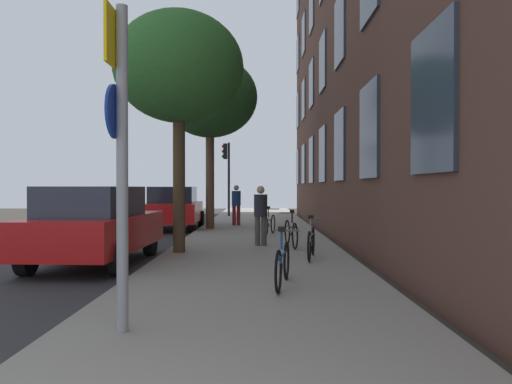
% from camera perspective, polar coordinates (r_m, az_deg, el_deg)
% --- Properties ---
extents(ground_plane, '(41.80, 41.80, 0.00)m').
position_cam_1_polar(ground_plane, '(16.20, -12.54, -5.16)').
color(ground_plane, '#332D28').
extents(road_asphalt, '(7.00, 38.00, 0.01)m').
position_cam_1_polar(road_asphalt, '(16.79, -19.57, -4.96)').
color(road_asphalt, '#2D2D30').
rests_on(road_asphalt, ground).
extents(sidewalk, '(4.20, 38.00, 0.12)m').
position_cam_1_polar(sidewalk, '(15.80, -0.01, -5.08)').
color(sidewalk, gray).
rests_on(sidewalk, ground).
extents(building_facade, '(0.56, 27.00, 13.80)m').
position_cam_1_polar(building_facade, '(16.31, 9.69, 19.54)').
color(building_facade, '#513328').
rests_on(building_facade, ground).
extents(sign_post, '(0.16, 0.60, 3.37)m').
position_cam_1_polar(sign_post, '(5.25, -15.65, 5.80)').
color(sign_post, gray).
rests_on(sign_post, sidewalk).
extents(traffic_light, '(0.43, 0.24, 3.81)m').
position_cam_1_polar(traffic_light, '(25.37, -3.43, 3.08)').
color(traffic_light, black).
rests_on(traffic_light, sidewalk).
extents(tree_near, '(2.97, 2.97, 5.51)m').
position_cam_1_polar(tree_near, '(11.64, -9.02, 14.09)').
color(tree_near, '#4C3823').
rests_on(tree_near, sidewalk).
extents(tree_far, '(3.45, 3.45, 6.23)m').
position_cam_1_polar(tree_far, '(18.03, -5.42, 10.92)').
color(tree_far, brown).
rests_on(tree_far, sidewalk).
extents(bicycle_0, '(0.46, 1.67, 0.91)m').
position_cam_1_polar(bicycle_0, '(7.44, 3.14, -8.29)').
color(bicycle_0, black).
rests_on(bicycle_0, sidewalk).
extents(bicycle_1, '(0.47, 1.60, 0.91)m').
position_cam_1_polar(bicycle_1, '(10.32, 6.48, -5.79)').
color(bicycle_1, black).
rests_on(bicycle_1, sidewalk).
extents(bicycle_2, '(0.42, 1.64, 0.94)m').
position_cam_1_polar(bicycle_2, '(12.27, 4.12, -4.73)').
color(bicycle_2, black).
rests_on(bicycle_2, sidewalk).
extents(bicycle_3, '(0.55, 1.66, 0.90)m').
position_cam_1_polar(bicycle_3, '(15.26, 1.58, -3.74)').
color(bicycle_3, black).
rests_on(bicycle_3, sidewalk).
extents(pedestrian_0, '(0.43, 0.43, 1.53)m').
position_cam_1_polar(pedestrian_0, '(12.47, 0.55, -2.28)').
color(pedestrian_0, '#4C4742').
rests_on(pedestrian_0, sidewalk).
extents(pedestrian_1, '(0.38, 0.38, 1.58)m').
position_cam_1_polar(pedestrian_1, '(19.11, -2.33, -1.21)').
color(pedestrian_1, maroon).
rests_on(pedestrian_1, sidewalk).
extents(car_0, '(1.98, 4.18, 1.62)m').
position_cam_1_polar(car_0, '(10.62, -18.31, -3.65)').
color(car_0, red).
rests_on(car_0, road_asphalt).
extents(car_1, '(2.07, 4.10, 1.62)m').
position_cam_1_polar(car_1, '(18.67, -9.58, -1.81)').
color(car_1, red).
rests_on(car_1, road_asphalt).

